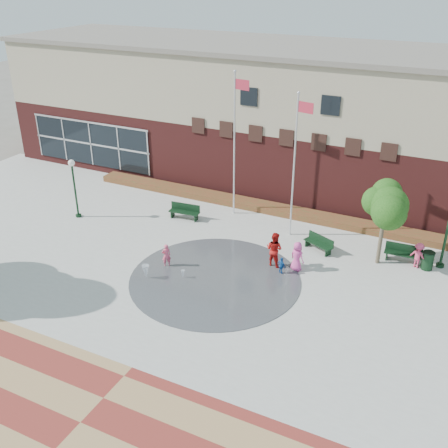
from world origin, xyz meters
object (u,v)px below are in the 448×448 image
at_px(trash_can, 428,261).
at_px(child_splash, 166,255).
at_px(flagpole_right, 295,159).
at_px(bench_left, 184,214).
at_px(flagpole_left, 235,138).

height_order(trash_can, child_splash, child_splash).
xyz_separation_m(flagpole_right, trash_can, (7.46, -0.54, -4.05)).
distance_m(flagpole_right, bench_left, 7.80).
distance_m(flagpole_left, child_splash, 8.40).
bearing_deg(trash_can, flagpole_right, 175.90).
distance_m(flagpole_left, flagpole_right, 4.28).
bearing_deg(flagpole_left, trash_can, 0.66).
height_order(flagpole_left, flagpole_right, flagpole_left).
bearing_deg(trash_can, flagpole_left, 171.58).
distance_m(flagpole_left, bench_left, 5.52).
bearing_deg(flagpole_left, bench_left, -130.55).
bearing_deg(child_splash, bench_left, -112.98).
distance_m(trash_can, child_splash, 13.21).
distance_m(bench_left, child_splash, 5.58).
xyz_separation_m(flagpole_right, bench_left, (-6.49, -0.86, -4.25)).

